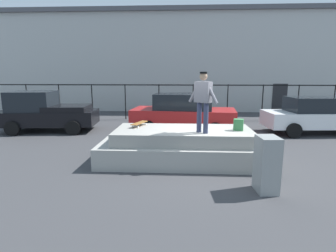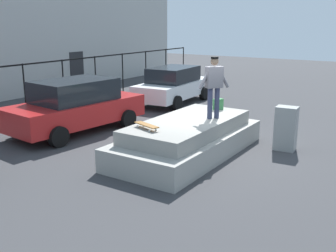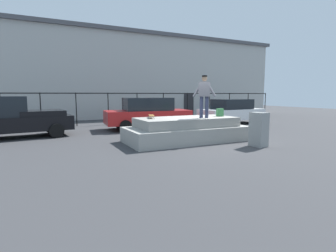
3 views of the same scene
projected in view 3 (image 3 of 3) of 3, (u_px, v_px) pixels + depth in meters
name	position (u px, v px, depth m)	size (l,w,h in m)	color
ground_plane	(200.00, 141.00, 11.17)	(60.00, 60.00, 0.00)	#38383A
concrete_ledge	(186.00, 130.00, 11.04)	(5.06, 2.31, 1.00)	#9E9B93
skateboarder	(204.00, 93.00, 10.65)	(0.83, 0.62, 1.72)	#2D334C
skateboard	(151.00, 116.00, 10.69)	(0.45, 0.84, 0.12)	brown
backpack	(220.00, 112.00, 11.58)	(0.28, 0.20, 0.34)	#33723F
car_black_pickup_near	(17.00, 118.00, 11.83)	(4.39, 2.36, 1.88)	black
car_red_sedan_mid	(148.00, 113.00, 14.91)	(4.90, 2.57, 1.77)	#B21E1E
car_white_sedan_far	(232.00, 111.00, 17.42)	(4.55, 2.27, 1.64)	white
utility_box	(259.00, 129.00, 9.91)	(0.44, 0.60, 1.29)	gray
fence_row	(137.00, 102.00, 18.08)	(24.06, 0.06, 2.07)	black
warehouse_building	(109.00, 77.00, 24.61)	(31.34, 8.79, 7.15)	#B2B2AD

